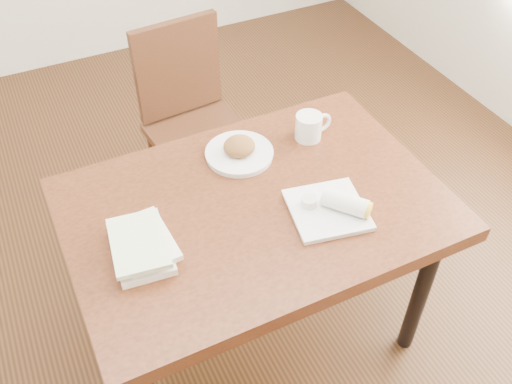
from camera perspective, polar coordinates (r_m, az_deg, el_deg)
name	(u,v)px	position (r m, az deg, el deg)	size (l,w,h in m)	color
ground	(256,328)	(2.49, 0.00, -13.46)	(4.00, 5.00, 0.01)	#472814
table	(256,219)	(1.96, 0.00, -2.74)	(1.25, 0.86, 0.75)	#622D17
chair_far	(192,114)	(2.64, -6.46, 7.78)	(0.46, 0.46, 0.95)	#462314
plate_scone	(239,151)	(2.06, -1.68, 4.13)	(0.25, 0.25, 0.08)	white
coffee_mug	(310,126)	(2.14, 5.39, 6.59)	(0.15, 0.10, 0.10)	white
plate_burrito	(333,207)	(1.87, 7.71, -1.54)	(0.28, 0.28, 0.08)	white
book_stack	(142,245)	(1.77, -11.37, -5.25)	(0.20, 0.26, 0.06)	white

